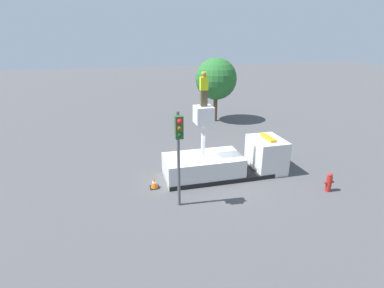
{
  "coord_description": "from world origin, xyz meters",
  "views": [
    {
      "loc": [
        -5.3,
        -14.58,
        7.66
      ],
      "look_at": [
        -1.83,
        -1.25,
        2.54
      ],
      "focal_mm": 28.0,
      "sensor_mm": 36.0,
      "label": 1
    }
  ],
  "objects_px": {
    "worker": "(204,89)",
    "traffic_cone_rear": "(154,183)",
    "bucket_truck": "(226,162)",
    "tree_left_bg": "(216,79)",
    "traffic_light_pole": "(179,142)",
    "fire_hydrant": "(329,182)"
  },
  "relations": [
    {
      "from": "bucket_truck",
      "to": "worker",
      "type": "height_order",
      "value": "worker"
    },
    {
      "from": "worker",
      "to": "traffic_cone_rear",
      "type": "xyz_separation_m",
      "value": [
        -2.81,
        -0.54,
        -4.71
      ]
    },
    {
      "from": "traffic_cone_rear",
      "to": "fire_hydrant",
      "type": "bearing_deg",
      "value": -16.81
    },
    {
      "from": "traffic_light_pole",
      "to": "tree_left_bg",
      "type": "bearing_deg",
      "value": 64.92
    },
    {
      "from": "worker",
      "to": "traffic_light_pole",
      "type": "distance_m",
      "value": 3.7
    },
    {
      "from": "fire_hydrant",
      "to": "tree_left_bg",
      "type": "xyz_separation_m",
      "value": [
        -1.39,
        13.98,
        3.33
      ]
    },
    {
      "from": "tree_left_bg",
      "to": "worker",
      "type": "bearing_deg",
      "value": -112.14
    },
    {
      "from": "bucket_truck",
      "to": "worker",
      "type": "relative_size",
      "value": 3.95
    },
    {
      "from": "bucket_truck",
      "to": "traffic_light_pole",
      "type": "height_order",
      "value": "traffic_light_pole"
    },
    {
      "from": "bucket_truck",
      "to": "traffic_cone_rear",
      "type": "bearing_deg",
      "value": -172.67
    },
    {
      "from": "fire_hydrant",
      "to": "traffic_light_pole",
      "type": "bearing_deg",
      "value": 176.4
    },
    {
      "from": "bucket_truck",
      "to": "tree_left_bg",
      "type": "height_order",
      "value": "tree_left_bg"
    },
    {
      "from": "traffic_cone_rear",
      "to": "tree_left_bg",
      "type": "distance_m",
      "value": 13.94
    },
    {
      "from": "fire_hydrant",
      "to": "tree_left_bg",
      "type": "height_order",
      "value": "tree_left_bg"
    },
    {
      "from": "bucket_truck",
      "to": "traffic_light_pole",
      "type": "bearing_deg",
      "value": -140.94
    },
    {
      "from": "tree_left_bg",
      "to": "traffic_light_pole",
      "type": "bearing_deg",
      "value": -115.08
    },
    {
      "from": "traffic_light_pole",
      "to": "bucket_truck",
      "type": "bearing_deg",
      "value": 39.06
    },
    {
      "from": "bucket_truck",
      "to": "worker",
      "type": "xyz_separation_m",
      "value": [
        -1.37,
        0.0,
        4.19
      ]
    },
    {
      "from": "fire_hydrant",
      "to": "tree_left_bg",
      "type": "distance_m",
      "value": 14.44
    },
    {
      "from": "tree_left_bg",
      "to": "traffic_cone_rear",
      "type": "bearing_deg",
      "value": -122.41
    },
    {
      "from": "traffic_light_pole",
      "to": "worker",
      "type": "bearing_deg",
      "value": 54.34
    },
    {
      "from": "traffic_light_pole",
      "to": "traffic_cone_rear",
      "type": "bearing_deg",
      "value": 113.18
    }
  ]
}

